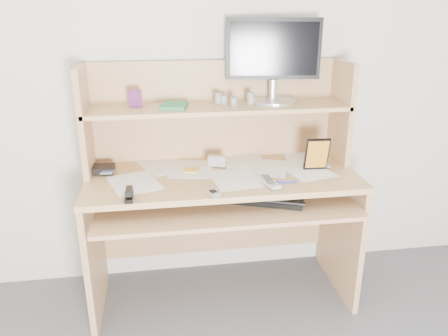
{
  "coord_description": "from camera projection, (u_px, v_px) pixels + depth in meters",
  "views": [
    {
      "loc": [
        -0.31,
        -0.62,
        1.57
      ],
      "look_at": [
        0.0,
        1.43,
        0.8
      ],
      "focal_mm": 35.0,
      "sensor_mm": 36.0,
      "label": 1
    }
  ],
  "objects": [
    {
      "name": "card_box",
      "position": [
        135.0,
        99.0,
        2.23
      ],
      "size": [
        0.07,
        0.02,
        0.09
      ],
      "primitive_type": "cube",
      "rotation": [
        0.0,
        0.0,
        -0.03
      ],
      "color": "maroon",
      "rests_on": "desk"
    },
    {
      "name": "keyboard",
      "position": [
        253.0,
        196.0,
        2.22
      ],
      "size": [
        0.54,
        0.36,
        0.04
      ],
      "rotation": [
        0.0,
        0.0,
        -0.38
      ],
      "color": "black",
      "rests_on": "desk"
    },
    {
      "name": "blue_pen",
      "position": [
        283.0,
        182.0,
        2.14
      ],
      "size": [
        0.14,
        0.02,
        0.01
      ],
      "primitive_type": "cylinder",
      "rotation": [
        1.57,
        0.0,
        1.47
      ],
      "color": "#1A23C6",
      "rests_on": "paper_clutter"
    },
    {
      "name": "chip_stack_d",
      "position": [
        218.0,
        99.0,
        2.3
      ],
      "size": [
        0.04,
        0.04,
        0.06
      ],
      "primitive_type": "cylinder",
      "rotation": [
        0.0,
        0.0,
        -0.06
      ],
      "color": "silver",
      "rests_on": "desk"
    },
    {
      "name": "paper_clutter",
      "position": [
        222.0,
        174.0,
        2.27
      ],
      "size": [
        1.32,
        0.54,
        0.01
      ],
      "primitive_type": "cube",
      "color": "white",
      "rests_on": "desk"
    },
    {
      "name": "shelf_book",
      "position": [
        174.0,
        106.0,
        2.26
      ],
      "size": [
        0.16,
        0.2,
        0.02
      ],
      "primitive_type": "cube",
      "rotation": [
        0.0,
        0.0,
        -0.2
      ],
      "color": "#368848",
      "rests_on": "desk"
    },
    {
      "name": "back_wall",
      "position": [
        214.0,
        69.0,
        2.4
      ],
      "size": [
        3.6,
        0.04,
        2.5
      ],
      "primitive_type": "cube",
      "color": "beige",
      "rests_on": "floor"
    },
    {
      "name": "monitor",
      "position": [
        273.0,
        58.0,
        2.32
      ],
      "size": [
        0.51,
        0.25,
        0.44
      ],
      "rotation": [
        0.0,
        0.0,
        -0.14
      ],
      "color": "silver",
      "rests_on": "desk"
    },
    {
      "name": "tv_remote",
      "position": [
        268.0,
        182.0,
        2.14
      ],
      "size": [
        0.09,
        0.18,
        0.02
      ],
      "primitive_type": "cube",
      "rotation": [
        0.0,
        0.0,
        0.26
      ],
      "color": "#ABAAA6",
      "rests_on": "paper_clutter"
    },
    {
      "name": "chip_stack_a",
      "position": [
        234.0,
        102.0,
        2.26
      ],
      "size": [
        0.04,
        0.04,
        0.05
      ],
      "primitive_type": "cylinder",
      "rotation": [
        0.0,
        0.0,
        0.07
      ],
      "color": "black",
      "rests_on": "desk"
    },
    {
      "name": "stapler",
      "position": [
        129.0,
        193.0,
        1.97
      ],
      "size": [
        0.04,
        0.13,
        0.04
      ],
      "primitive_type": "cube",
      "rotation": [
        0.0,
        0.0,
        0.0
      ],
      "color": "black",
      "rests_on": "paper_clutter"
    },
    {
      "name": "wallet",
      "position": [
        102.0,
        169.0,
        2.29
      ],
      "size": [
        0.13,
        0.1,
        0.03
      ],
      "primitive_type": "cube",
      "rotation": [
        0.0,
        0.0,
        -0.04
      ],
      "color": "black",
      "rests_on": "paper_clutter"
    },
    {
      "name": "chip_stack_c",
      "position": [
        224.0,
        100.0,
        2.31
      ],
      "size": [
        0.04,
        0.04,
        0.05
      ],
      "primitive_type": "cylinder",
      "rotation": [
        0.0,
        0.0,
        -0.03
      ],
      "color": "black",
      "rests_on": "desk"
    },
    {
      "name": "chip_stack_b",
      "position": [
        251.0,
        99.0,
        2.3
      ],
      "size": [
        0.04,
        0.04,
        0.06
      ],
      "primitive_type": "cylinder",
      "rotation": [
        0.0,
        0.0,
        0.1
      ],
      "color": "white",
      "rests_on": "desk"
    },
    {
      "name": "game_case",
      "position": [
        317.0,
        154.0,
        2.28
      ],
      "size": [
        0.13,
        0.02,
        0.18
      ],
      "primitive_type": "cube",
      "rotation": [
        0.0,
        0.0,
        -0.05
      ],
      "color": "black",
      "rests_on": "paper_clutter"
    },
    {
      "name": "digital_camera",
      "position": [
        217.0,
        161.0,
        2.36
      ],
      "size": [
        0.1,
        0.06,
        0.06
      ],
      "primitive_type": "cube",
      "rotation": [
        0.0,
        0.0,
        -0.29
      ],
      "color": "silver",
      "rests_on": "paper_clutter"
    },
    {
      "name": "flip_phone",
      "position": [
        213.0,
        192.0,
        2.01
      ],
      "size": [
        0.07,
        0.1,
        0.02
      ],
      "primitive_type": "cube",
      "rotation": [
        0.0,
        0.0,
        0.36
      ],
      "color": "#B0B0B2",
      "rests_on": "paper_clutter"
    },
    {
      "name": "sticky_note_pad",
      "position": [
        191.0,
        170.0,
        2.32
      ],
      "size": [
        0.09,
        0.09,
        0.01
      ],
      "primitive_type": "cube",
      "rotation": [
        0.0,
        0.0,
        -0.21
      ],
      "color": "#F1FF43",
      "rests_on": "desk"
    },
    {
      "name": "desk",
      "position": [
        220.0,
        179.0,
        2.37
      ],
      "size": [
        1.4,
        0.7,
        1.3
      ],
      "color": "tan",
      "rests_on": "floor"
    }
  ]
}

